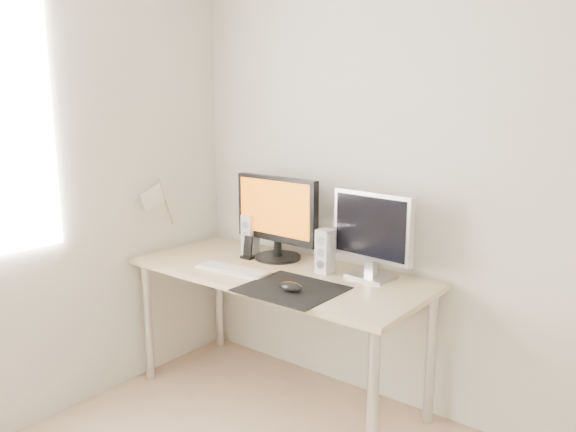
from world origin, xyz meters
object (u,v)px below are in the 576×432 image
Objects in this scene: desk at (279,284)px; speaker_left at (250,234)px; second_monitor at (372,231)px; keyboard at (233,270)px; phone_dock at (248,252)px; mouse at (291,287)px; speaker_right at (325,251)px; main_monitor at (277,215)px.

speaker_left reaches higher than desk.
second_monitor is (0.44, 0.19, 0.32)m from desk.
keyboard is 3.34× the size of phone_dock.
mouse reaches higher than keyboard.
speaker_right is (0.21, 0.12, 0.19)m from desk.
desk is 0.42m from speaker_left.
speaker_right is (0.36, -0.05, -0.14)m from main_monitor.
mouse is 0.50m from second_monitor.
speaker_left is (-0.20, -0.00, -0.14)m from main_monitor.
desk is at bearing 138.31° from mouse.
second_monitor is (0.59, 0.02, -0.01)m from main_monitor.
second_monitor is 3.51× the size of phone_dock.
phone_dock is (-0.72, -0.11, -0.20)m from second_monitor.
keyboard is at bearing -145.09° from speaker_right.
second_monitor is at bearing 8.98° from phone_dock.
speaker_right is 0.53× the size of keyboard.
speaker_right is 0.50m from phone_dock.
desk is (-0.26, 0.23, -0.10)m from mouse.
main_monitor is 1.28× the size of keyboard.
desk is 0.25m from keyboard.
main_monitor is 0.27m from phone_dock.
desk is 12.44× the size of phone_dock.
speaker_left is (-0.78, -0.03, -0.13)m from second_monitor.
speaker_right is at bearing 34.91° from keyboard.
desk is 0.31m from phone_dock.
second_monitor is 1.97× the size of speaker_left.
desk is at bearing -24.99° from speaker_left.
second_monitor is 1.97× the size of speaker_right.
speaker_left is 0.53× the size of keyboard.
speaker_left is 1.00× the size of speaker_right.
desk is 0.40m from main_monitor.
speaker_right is (0.55, -0.04, 0.00)m from speaker_left.
second_monitor reaches higher than phone_dock.
second_monitor is at bearing 2.06° from speaker_left.
phone_dock is (-0.28, 0.07, 0.12)m from desk.
desk is at bearing -48.31° from main_monitor.
main_monitor reaches higher than second_monitor.
mouse is at bearing -9.44° from keyboard.
phone_dock reaches higher than mouse.
desk is 0.31m from speaker_right.
phone_dock reaches higher than desk.
speaker_left is at bearing 124.96° from phone_dock.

